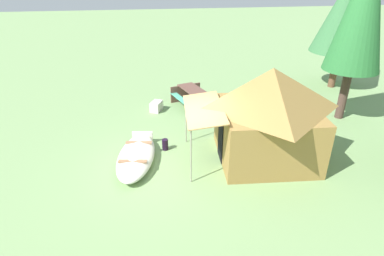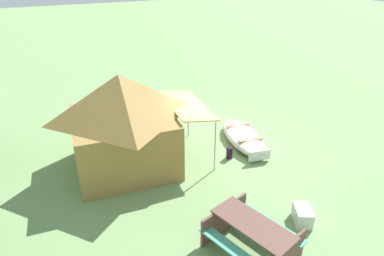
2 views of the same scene
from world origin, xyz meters
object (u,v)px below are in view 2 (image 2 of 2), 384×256
at_px(beached_rowboat, 244,137).
at_px(picnic_table, 252,234).
at_px(fuel_can, 229,153).
at_px(cooler_box, 302,215).
at_px(canvas_cabin_tent, 123,121).

bearing_deg(beached_rowboat, picnic_table, 149.34).
xyz_separation_m(picnic_table, fuel_can, (3.45, -1.49, -0.28)).
relative_size(cooler_box, fuel_can, 1.54).
height_order(canvas_cabin_tent, cooler_box, canvas_cabin_tent).
height_order(picnic_table, fuel_can, picnic_table).
relative_size(picnic_table, fuel_can, 5.69).
xyz_separation_m(beached_rowboat, canvas_cabin_tent, (0.29, 3.93, 1.26)).
bearing_deg(beached_rowboat, fuel_can, 124.40).
relative_size(canvas_cabin_tent, picnic_table, 1.96).
distance_m(canvas_cabin_tent, fuel_can, 3.41).
bearing_deg(picnic_table, beached_rowboat, -30.66).
xyz_separation_m(picnic_table, cooler_box, (0.23, -1.60, -0.27)).
height_order(canvas_cabin_tent, picnic_table, canvas_cabin_tent).
distance_m(beached_rowboat, picnic_table, 4.75).
xyz_separation_m(canvas_cabin_tent, picnic_table, (-4.37, -1.52, -1.02)).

